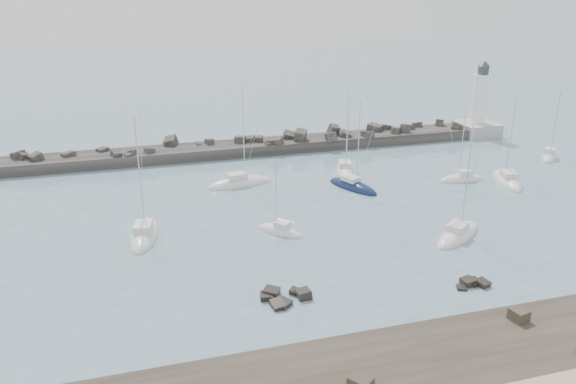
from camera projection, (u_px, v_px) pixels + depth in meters
The scene contains 15 objects.
ground at pixel (299, 252), 60.90m from camera, with size 400.00×400.00×0.00m, color slate.
rock_shelf at pixel (381, 384), 40.99m from camera, with size 140.00×12.00×1.79m.
rock_cluster_near at pixel (281, 298), 51.79m from camera, with size 4.78×4.00×1.53m.
rock_cluster_far at pixel (474, 284), 54.27m from camera, with size 3.64×2.15×1.39m.
breakwater at pixel (191, 156), 93.10m from camera, with size 115.00×6.97×5.21m.
lighthouse at pixel (478, 118), 106.09m from camera, with size 7.00×7.00×14.60m.
sailboat_2 at pixel (144, 235), 64.46m from camera, with size 4.58×9.85×15.05m.
sailboat_3 at pixel (240, 184), 80.79m from camera, with size 10.03×4.37×15.31m.
sailboat_4 at pixel (280, 232), 65.47m from camera, with size 5.43×5.69×9.73m.
sailboat_5 at pixel (345, 173), 85.37m from camera, with size 5.17×9.35×14.23m.
sailboat_6 at pixel (458, 235), 64.47m from camera, with size 9.04×7.37×14.30m.
sailboat_7 at pixel (353, 187), 79.51m from camera, with size 6.15×8.95×13.65m.
sailboat_8 at pixel (462, 180), 82.48m from camera, with size 7.20×2.57×11.39m.
sailboat_9 at pixel (507, 181), 81.78m from camera, with size 5.14×9.41×14.28m.
sailboat_10 at pixel (549, 157), 92.98m from camera, with size 6.86×6.72×11.92m.
Camera 1 is at (-16.27, -52.18, 27.66)m, focal length 35.00 mm.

